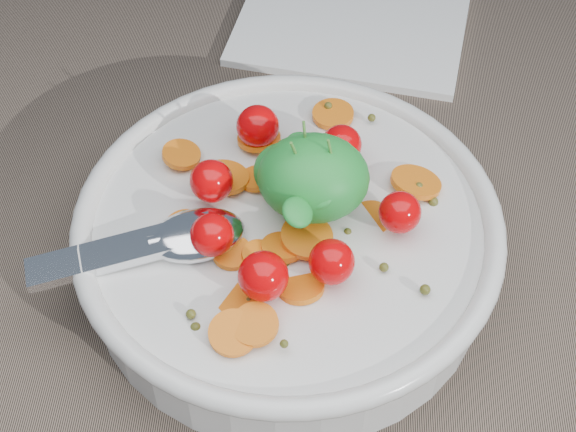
{
  "coord_description": "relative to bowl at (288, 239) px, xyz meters",
  "views": [
    {
      "loc": [
        0.04,
        -0.34,
        0.43
      ],
      "look_at": [
        0.03,
        -0.02,
        0.05
      ],
      "focal_mm": 55.0,
      "sensor_mm": 36.0,
      "label": 1
    }
  ],
  "objects": [
    {
      "name": "ground",
      "position": [
        -0.03,
        0.02,
        -0.03
      ],
      "size": [
        6.0,
        6.0,
        0.0
      ],
      "primitive_type": "plane",
      "color": "#776555",
      "rests_on": "ground"
    },
    {
      "name": "bowl",
      "position": [
        0.0,
        0.0,
        0.0
      ],
      "size": [
        0.26,
        0.24,
        0.1
      ],
      "color": "silver",
      "rests_on": "ground"
    },
    {
      "name": "napkin",
      "position": [
        0.04,
        0.24,
        -0.03
      ],
      "size": [
        0.19,
        0.18,
        0.01
      ],
      "primitive_type": "cube",
      "rotation": [
        0.0,
        0.0,
        -0.18
      ],
      "color": "white",
      "rests_on": "ground"
    }
  ]
}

